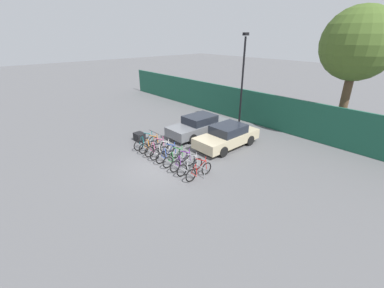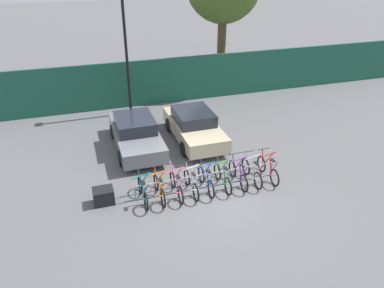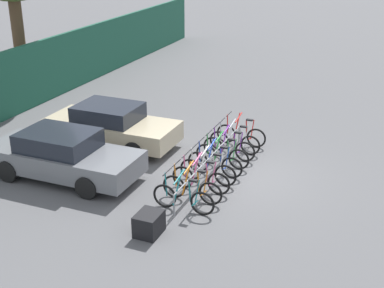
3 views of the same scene
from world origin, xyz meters
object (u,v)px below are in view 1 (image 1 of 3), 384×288
object	(u,v)px
bicycle_purple	(183,162)
car_beige	(227,136)
bicycle_white	(162,151)
bicycle_green	(176,158)
car_grey	(199,125)
lamp_post	(243,76)
cargo_crate	(139,137)
bike_rack	(171,152)
bicycle_teal	(146,143)
bicycle_pink	(157,148)
bicycle_red	(199,171)
bicycle_orange	(151,145)
bicycle_silver	(190,166)
bicycle_blue	(168,155)
tree_behind_hoarding	(358,45)

from	to	relation	value
bicycle_purple	car_beige	distance (m)	4.00
bicycle_white	bicycle_purple	world-z (taller)	same
bicycle_green	car_grey	world-z (taller)	car_grey
bicycle_green	car_beige	size ratio (longest dim) A/B	0.39
car_grey	lamp_post	distance (m)	4.98
cargo_crate	bike_rack	bearing A→B (deg)	-2.61
bicycle_purple	car_beige	bearing A→B (deg)	95.35
bicycle_teal	car_grey	world-z (taller)	car_grey
bicycle_pink	bicycle_white	size ratio (longest dim) A/B	1.00
bicycle_white	bicycle_red	bearing A→B (deg)	3.24
bicycle_purple	bike_rack	bearing A→B (deg)	172.03
bicycle_pink	bicycle_green	bearing A→B (deg)	2.94
car_grey	bicycle_red	bearing A→B (deg)	-43.05
bicycle_orange	bicycle_silver	distance (m)	3.54
car_beige	car_grey	bearing A→B (deg)	178.91
bike_rack	bicycle_blue	size ratio (longest dim) A/B	3.12
bicycle_red	bike_rack	bearing A→B (deg)	177.64
bicycle_red	car_grey	bearing A→B (deg)	138.14
bicycle_blue	bicycle_green	size ratio (longest dim) A/B	1.00
bicycle_silver	lamp_post	xyz separation A→B (m)	(-3.20, 7.97, 3.30)
bicycle_red	tree_behind_hoarding	xyz separation A→B (m)	(2.35, 10.77, 5.58)
lamp_post	car_grey	bearing A→B (deg)	-96.16
bicycle_orange	car_beige	bearing A→B (deg)	56.41
bicycle_orange	cargo_crate	world-z (taller)	bicycle_orange
car_grey	cargo_crate	bearing A→B (deg)	-116.11
bicycle_green	car_beige	xyz separation A→B (m)	(0.20, 3.96, 0.31)
lamp_post	tree_behind_hoarding	size ratio (longest dim) A/B	0.81
car_grey	bicycle_blue	bearing A→B (deg)	-65.76
bicycle_red	bicycle_white	bearing A→B (deg)	-178.81
bicycle_green	bicycle_orange	bearing A→B (deg)	177.19
bicycle_teal	tree_behind_hoarding	world-z (taller)	tree_behind_hoarding
bicycle_white	bicycle_green	xyz separation A→B (m)	(1.21, 0.00, 0.00)
bicycle_pink	car_grey	bearing A→B (deg)	102.81
lamp_post	car_beige	bearing A→B (deg)	-61.05
bicycle_red	cargo_crate	world-z (taller)	bicycle_red
bicycle_green	bicycle_teal	bearing A→B (deg)	177.19
bicycle_blue	bike_rack	bearing A→B (deg)	55.87
bicycle_green	bicycle_silver	xyz separation A→B (m)	(1.17, 0.00, 0.00)
bicycle_teal	bicycle_purple	size ratio (longest dim) A/B	1.00
bike_rack	bicycle_pink	bearing A→B (deg)	-172.93
bicycle_teal	bicycle_white	bearing A→B (deg)	3.34
tree_behind_hoarding	bicycle_teal	bearing A→B (deg)	-123.55
bicycle_purple	tree_behind_hoarding	world-z (taller)	tree_behind_hoarding
bicycle_pink	car_beige	xyz separation A→B (m)	(1.95, 3.96, 0.31)
bike_rack	bicycle_pink	distance (m)	1.21
bicycle_silver	car_grey	size ratio (longest dim) A/B	0.38
bicycle_teal	bicycle_blue	bearing A→B (deg)	3.34
bicycle_pink	bicycle_red	size ratio (longest dim) A/B	1.00
bicycle_orange	car_grey	size ratio (longest dim) A/B	0.38
bicycle_blue	bicycle_teal	bearing A→B (deg)	177.20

